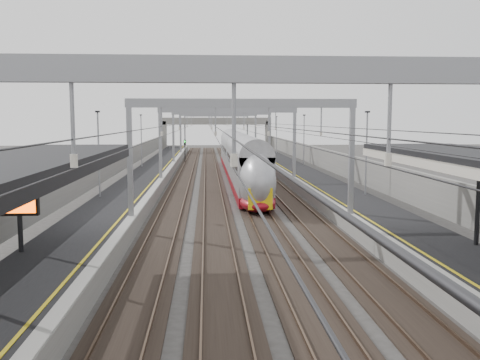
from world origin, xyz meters
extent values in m
cube|color=black|center=(-8.00, 45.00, 0.50)|extent=(4.00, 120.00, 1.00)
cube|color=black|center=(8.00, 45.00, 0.50)|extent=(4.00, 120.00, 1.00)
cube|color=black|center=(-4.50, 45.00, 0.04)|extent=(2.40, 140.00, 0.08)
cube|color=brown|center=(-5.22, 45.00, 0.13)|extent=(0.07, 140.00, 0.14)
cube|color=brown|center=(-3.78, 45.00, 0.13)|extent=(0.07, 140.00, 0.14)
cube|color=black|center=(-1.50, 45.00, 0.04)|extent=(2.40, 140.00, 0.08)
cube|color=brown|center=(-2.22, 45.00, 0.13)|extent=(0.07, 140.00, 0.14)
cube|color=brown|center=(-0.78, 45.00, 0.13)|extent=(0.07, 140.00, 0.14)
cube|color=black|center=(1.50, 45.00, 0.04)|extent=(2.40, 140.00, 0.08)
cube|color=brown|center=(0.78, 45.00, 0.13)|extent=(0.07, 140.00, 0.14)
cube|color=brown|center=(2.22, 45.00, 0.13)|extent=(0.07, 140.00, 0.14)
cube|color=black|center=(4.50, 45.00, 0.04)|extent=(2.40, 140.00, 0.08)
cube|color=brown|center=(3.78, 45.00, 0.13)|extent=(0.07, 140.00, 0.14)
cube|color=brown|center=(5.22, 45.00, 0.13)|extent=(0.07, 140.00, 0.14)
cube|color=gray|center=(0.00, 2.00, 7.35)|extent=(13.00, 0.25, 0.50)
cube|color=gray|center=(-6.30, 22.00, 4.30)|extent=(0.28, 0.28, 6.60)
cube|color=gray|center=(6.30, 22.00, 4.30)|extent=(0.28, 0.28, 6.60)
cube|color=gray|center=(0.00, 22.00, 7.35)|extent=(13.00, 0.25, 0.50)
cube|color=gray|center=(-6.30, 42.00, 4.30)|extent=(0.28, 0.28, 6.60)
cube|color=gray|center=(6.30, 42.00, 4.30)|extent=(0.28, 0.28, 6.60)
cube|color=gray|center=(0.00, 42.00, 7.35)|extent=(13.00, 0.25, 0.50)
cube|color=gray|center=(-6.30, 62.00, 4.30)|extent=(0.28, 0.28, 6.60)
cube|color=gray|center=(6.30, 62.00, 4.30)|extent=(0.28, 0.28, 6.60)
cube|color=gray|center=(0.00, 62.00, 7.35)|extent=(13.00, 0.25, 0.50)
cube|color=gray|center=(-6.30, 82.00, 4.30)|extent=(0.28, 0.28, 6.60)
cube|color=gray|center=(6.30, 82.00, 4.30)|extent=(0.28, 0.28, 6.60)
cube|color=gray|center=(0.00, 82.00, 7.35)|extent=(13.00, 0.25, 0.50)
cube|color=gray|center=(-6.30, 100.00, 4.30)|extent=(0.28, 0.28, 6.60)
cube|color=gray|center=(6.30, 100.00, 4.30)|extent=(0.28, 0.28, 6.60)
cube|color=gray|center=(0.00, 100.00, 7.35)|extent=(13.00, 0.25, 0.50)
cylinder|color=#262628|center=(-4.50, 50.00, 5.50)|extent=(0.03, 140.00, 0.03)
cylinder|color=#262628|center=(-1.50, 50.00, 5.50)|extent=(0.03, 140.00, 0.03)
cylinder|color=#262628|center=(1.50, 50.00, 5.50)|extent=(0.03, 140.00, 0.03)
cylinder|color=#262628|center=(4.50, 50.00, 5.50)|extent=(0.03, 140.00, 0.03)
cylinder|color=black|center=(-9.70, 14.00, 3.00)|extent=(0.20, 0.20, 4.00)
cube|color=black|center=(-6.60, 4.00, 4.55)|extent=(1.60, 0.15, 0.55)
cube|color=#F94904|center=(-6.60, 3.92, 4.55)|extent=(1.50, 0.02, 0.42)
cylinder|color=black|center=(9.70, 14.00, 3.00)|extent=(0.20, 0.20, 4.00)
cube|color=slate|center=(0.00, 100.00, 6.20)|extent=(22.00, 2.20, 1.40)
cube|color=slate|center=(-10.50, 100.00, 3.10)|extent=(1.00, 2.20, 6.20)
cube|color=slate|center=(10.50, 100.00, 3.10)|extent=(1.00, 2.20, 6.20)
cube|color=slate|center=(-11.20, 45.00, 1.60)|extent=(0.30, 120.00, 3.20)
cube|color=slate|center=(11.20, 45.00, 1.60)|extent=(0.30, 120.00, 3.20)
cube|color=maroon|center=(1.50, 39.61, 0.58)|extent=(2.57, 21.87, 0.76)
cube|color=gray|center=(1.50, 39.61, 2.39)|extent=(2.57, 21.87, 2.85)
cube|color=black|center=(1.50, 31.95, 0.27)|extent=(1.90, 2.28, 0.48)
cube|color=maroon|center=(1.50, 61.86, 0.58)|extent=(2.57, 21.87, 0.76)
cube|color=gray|center=(1.50, 61.86, 2.39)|extent=(2.57, 21.87, 2.85)
cube|color=black|center=(1.50, 54.21, 0.27)|extent=(1.90, 2.28, 0.48)
ellipsoid|color=gray|center=(1.50, 28.48, 2.10)|extent=(2.57, 4.95, 3.99)
cube|color=yellow|center=(1.50, 26.44, 1.25)|extent=(1.62, 0.12, 1.43)
cube|color=black|center=(1.50, 26.86, 2.67)|extent=(1.52, 0.55, 0.90)
cylinder|color=black|center=(-5.20, 71.57, 1.50)|extent=(0.12, 0.12, 3.00)
cube|color=black|center=(-5.20, 71.57, 3.10)|extent=(0.32, 0.22, 0.75)
sphere|color=#0CE526|center=(-5.20, 71.44, 3.25)|extent=(0.16, 0.16, 0.16)
cylinder|color=black|center=(3.20, 62.57, 1.50)|extent=(0.12, 0.12, 3.00)
cube|color=black|center=(3.20, 62.57, 3.10)|extent=(0.32, 0.22, 0.75)
sphere|color=red|center=(3.20, 62.44, 3.25)|extent=(0.16, 0.16, 0.16)
cylinder|color=black|center=(5.40, 68.04, 1.50)|extent=(0.12, 0.12, 3.00)
cube|color=black|center=(5.40, 68.04, 3.10)|extent=(0.32, 0.22, 0.75)
sphere|color=red|center=(5.40, 67.91, 3.25)|extent=(0.16, 0.16, 0.16)
camera|label=1|loc=(-2.03, -8.14, 6.41)|focal=40.00mm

